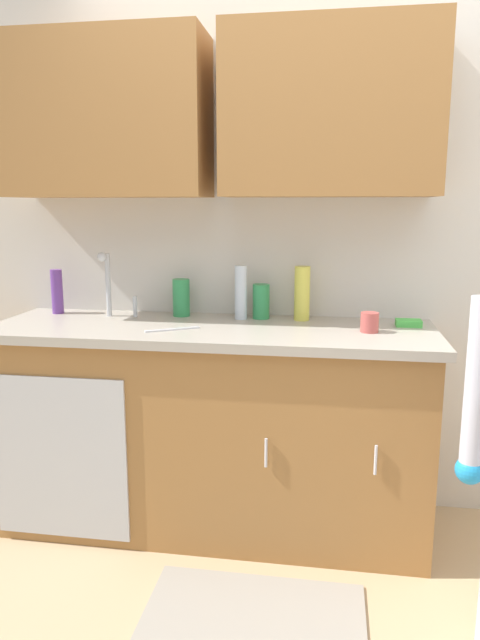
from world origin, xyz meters
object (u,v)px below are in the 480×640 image
at_px(sink, 106,325).
at_px(knife_on_counter, 172,329).
at_px(cup_by_sink, 370,322).
at_px(bottle_dish_liquid, 57,292).
at_px(bottle_water_tall, 181,298).
at_px(bottle_soap, 261,301).
at_px(bottle_water_short, 241,292).
at_px(sponge, 409,323).
at_px(bottle_cleaner_spray, 302,293).

distance_m(sink, knife_on_counter, 0.37).
relative_size(sink, cup_by_sink, 5.97).
relative_size(sink, bottle_dish_liquid, 2.31).
xyz_separation_m(bottle_water_tall, bottle_soap, (0.39, -0.00, -0.01)).
relative_size(bottle_water_short, sponge, 2.28).
bearing_deg(bottle_dish_liquid, knife_on_counter, -23.77).
distance_m(sink, bottle_cleaner_spray, 0.91).
height_order(bottle_dish_liquid, cup_by_sink, bottle_dish_liquid).
height_order(bottle_water_short, bottle_cleaner_spray, bottle_water_short).
bearing_deg(bottle_soap, bottle_water_tall, 179.69).
distance_m(bottle_cleaner_spray, bottle_water_tall, 0.58).
relative_size(bottle_water_tall, knife_on_counter, 0.74).
distance_m(sink, bottle_dish_liquid, 0.38).
height_order(bottle_water_short, cup_by_sink, bottle_water_short).
bearing_deg(sponge, bottle_soap, 173.20).
bearing_deg(bottle_water_tall, bottle_cleaner_spray, -1.16).
relative_size(bottle_cleaner_spray, cup_by_sink, 2.98).
height_order(bottle_cleaner_spray, sponge, bottle_cleaner_spray).
relative_size(bottle_dish_liquid, bottle_soap, 1.34).
relative_size(bottle_cleaner_spray, bottle_dish_liquid, 1.15).
xyz_separation_m(bottle_water_short, bottle_dish_liquid, (-0.91, 0.00, -0.02)).
height_order(sink, bottle_dish_liquid, sink).
bearing_deg(bottle_dish_liquid, bottle_water_tall, 2.52).
distance_m(sink, bottle_soap, 0.72).
xyz_separation_m(sink, bottle_water_short, (0.60, 0.17, 0.14)).
relative_size(bottle_water_short, bottle_water_tall, 1.41).
xyz_separation_m(bottle_dish_liquid, sponge, (1.67, -0.05, -0.09)).
bearing_deg(sink, knife_on_counter, -19.10).
bearing_deg(sponge, bottle_cleaner_spray, 171.64).
bearing_deg(cup_by_sink, bottle_water_tall, 165.27).
bearing_deg(bottle_water_short, bottle_cleaner_spray, 3.56).
height_order(bottle_water_short, bottle_water_tall, bottle_water_short).
bearing_deg(bottle_water_short, sponge, -3.93).
distance_m(bottle_cleaner_spray, knife_on_counter, 0.63).
relative_size(bottle_water_short, bottle_dish_liquid, 1.16).
bearing_deg(bottle_soap, sink, -164.09).
xyz_separation_m(bottle_soap, sponge, (0.66, -0.08, -0.07)).
xyz_separation_m(bottle_dish_liquid, knife_on_counter, (0.66, -0.29, -0.11)).
bearing_deg(sponge, bottle_water_tall, 175.57).
bearing_deg(sponge, bottle_dish_liquid, 178.14).
xyz_separation_m(sink, bottle_soap, (0.69, 0.20, 0.10)).
distance_m(bottle_water_tall, cup_by_sink, 0.90).
bearing_deg(cup_by_sink, knife_on_counter, -173.86).
bearing_deg(knife_on_counter, bottle_soap, 11.41).
xyz_separation_m(bottle_water_short, bottle_soap, (0.09, 0.03, -0.04)).
distance_m(bottle_dish_liquid, sponge, 1.67).
distance_m(sink, bottle_water_tall, 0.38).
xyz_separation_m(bottle_cleaner_spray, bottle_water_tall, (-0.58, 0.01, -0.04)).
relative_size(knife_on_counter, sponge, 2.18).
relative_size(bottle_water_short, cup_by_sink, 3.00).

